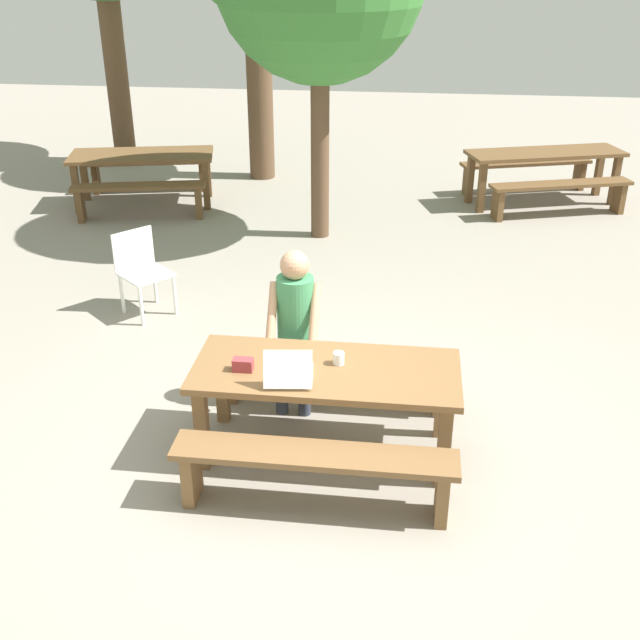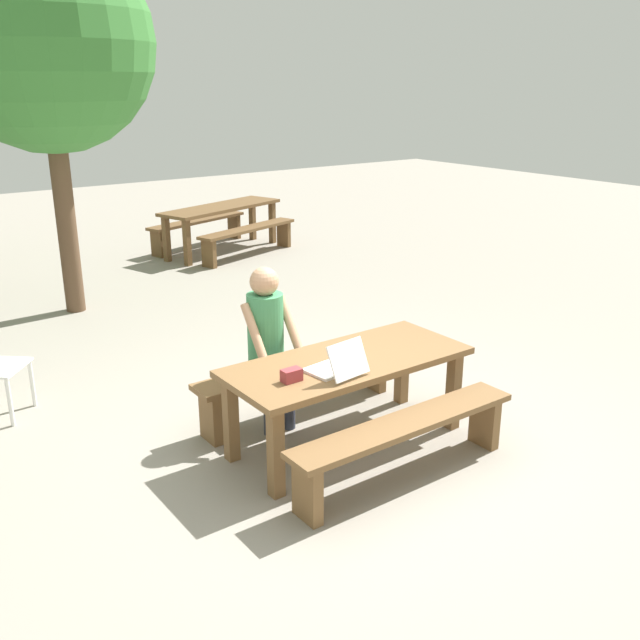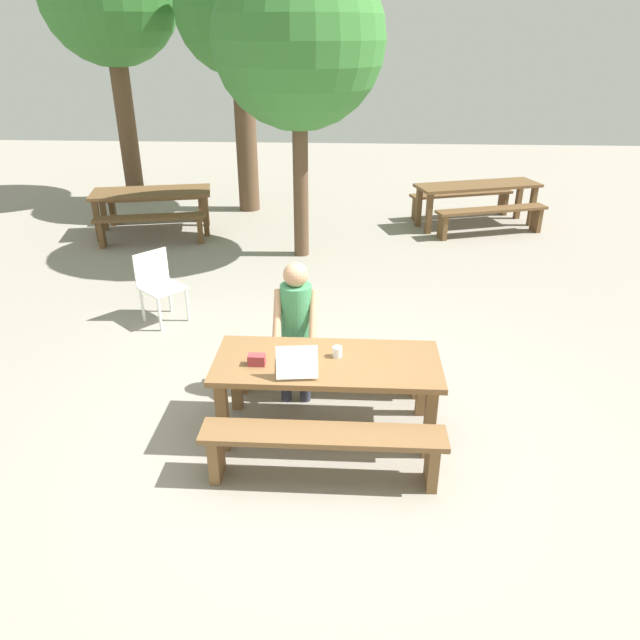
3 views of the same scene
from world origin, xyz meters
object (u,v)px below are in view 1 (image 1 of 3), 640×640
Objects in this scene: coffee_mug at (339,358)px; person_seated at (295,319)px; laptop at (289,371)px; picnic_table_mid at (545,160)px; picnic_table_rear at (142,161)px; picnic_table_front at (326,381)px; small_pouch at (243,365)px; plastic_chair at (142,270)px.

person_seated is at bearing 126.30° from coffee_mug.
laptop reaches higher than picnic_table_mid.
picnic_table_rear is (-5.60, -0.74, -0.01)m from picnic_table_mid.
laptop is 0.41m from coffee_mug.
picnic_table_mid is (2.37, 6.28, 0.04)m from picnic_table_front.
small_pouch is 0.17× the size of plastic_chair.
small_pouch and coffee_mug have the same top height.
picnic_table_rear is (-2.91, 4.93, -0.14)m from person_seated.
coffee_mug is at bearing 41.70° from picnic_table_front.
coffee_mug is 3.01m from plastic_chair.
coffee_mug is (0.65, 0.17, 0.00)m from small_pouch.
coffee_mug is 6.39m from picnic_table_rear.
coffee_mug reaches higher than picnic_table_mid.
small_pouch is (-0.57, -0.10, 0.15)m from picnic_table_front.
picnic_table_mid is at bearing 69.77° from coffee_mug.
plastic_chair is (-2.17, 2.07, -0.29)m from coffee_mug.
coffee_mug is (0.08, 0.07, 0.15)m from picnic_table_front.
picnic_table_mid is (2.68, 5.67, -0.13)m from person_seated.
picnic_table_front is at bearing -128.06° from picnic_table_mid.
small_pouch is at bearing -109.94° from person_seated.
coffee_mug is at bearing -71.38° from picnic_table_rear.
coffee_mug is 0.67m from person_seated.
person_seated is (-0.08, 0.79, 0.01)m from laptop.
plastic_chair reaches higher than picnic_table_front.
coffee_mug is at bearing -127.62° from picnic_table_mid.
person_seated is at bearing 70.06° from small_pouch.
person_seated reaches higher than plastic_chair.
person_seated is at bearing -71.97° from picnic_table_rear.
plastic_chair is at bearing 139.32° from person_seated.
picnic_table_front is at bearing -138.30° from coffee_mug.
picnic_table_front is 13.43× the size of small_pouch.
picnic_table_front is 3.00m from plastic_chair.
picnic_table_mid is at bearing -5.06° from picnic_table_rear.
small_pouch reaches higher than picnic_table_mid.
picnic_table_mid reaches higher than picnic_table_front.
picnic_table_rear is at bearing 121.18° from coffee_mug.
picnic_table_front is 20.90× the size of coffee_mug.
picnic_table_front is at bearing -72.34° from picnic_table_rear.
plastic_chair is at bearing 124.19° from small_pouch.
plastic_chair is (-2.09, 2.14, -0.14)m from picnic_table_front.
picnic_table_rear reaches higher than picnic_table_front.
person_seated reaches higher than small_pouch.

